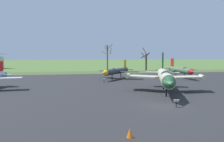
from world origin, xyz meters
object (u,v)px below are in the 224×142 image
Objects in this scene: jet_fighter_front_left at (116,71)px; info_placard_front_left at (104,80)px; jet_fighter_front_right at (180,70)px; info_placard_front_right at (195,79)px; traffic_cone at (130,133)px; jet_fighter_rear_left at (165,76)px; info_placard_rear_left at (176,102)px.

jet_fighter_front_left is 7.74m from info_placard_front_left.
info_placard_front_right is (-0.69, -7.12, -1.30)m from jet_fighter_front_right.
info_placard_front_left is 28.66m from traffic_cone.
info_placard_front_right is at bearing 51.82° from traffic_cone.
jet_fighter_front_left reaches higher than info_placard_front_right.
jet_fighter_front_right is 7.28m from info_placard_front_right.
jet_fighter_front_right reaches higher than info_placard_front_left.
jet_fighter_front_left is 0.72× the size of jet_fighter_rear_left.
jet_fighter_rear_left is 18.30m from traffic_cone.
jet_fighter_front_right is at bearing 84.49° from info_placard_front_right.
info_placard_front_left is 1.41× the size of traffic_cone.
info_placard_rear_left is (-0.49, -28.02, -1.26)m from jet_fighter_front_left.
info_placard_rear_left is at bearing 45.99° from traffic_cone.
jet_fighter_rear_left is at bearing 58.36° from traffic_cone.
jet_fighter_front_left is 13.11× the size of info_placard_rear_left.
info_placard_front_left is at bearing 98.95° from info_placard_rear_left.
jet_fighter_front_left reaches higher than info_placard_rear_left.
jet_fighter_front_right is 15.45× the size of info_placard_rear_left.
info_placard_front_right is at bearing -28.04° from jet_fighter_front_left.
jet_fighter_front_left is 35.83m from traffic_cone.
info_placard_front_left is at bearing 115.28° from jet_fighter_rear_left.
info_placard_rear_left is (3.37, -21.43, -0.03)m from info_placard_front_left.
traffic_cone is (-22.26, -34.56, -1.56)m from jet_fighter_front_right.
jet_fighter_front_right is 14.43× the size of info_placard_front_right.
jet_fighter_front_left is at bearing 89.00° from info_placard_rear_left.
jet_fighter_front_left is 19.70m from jet_fighter_rear_left.
jet_fighter_rear_left is at bearing -83.41° from jet_fighter_front_left.
jet_fighter_front_left is at bearing 178.13° from jet_fighter_front_right.
jet_fighter_rear_left reaches higher than jet_fighter_front_left.
info_placard_front_left is 0.06× the size of jet_fighter_rear_left.
info_placard_front_right is 17.05m from jet_fighter_rear_left.
jet_fighter_rear_left reaches higher than traffic_cone.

